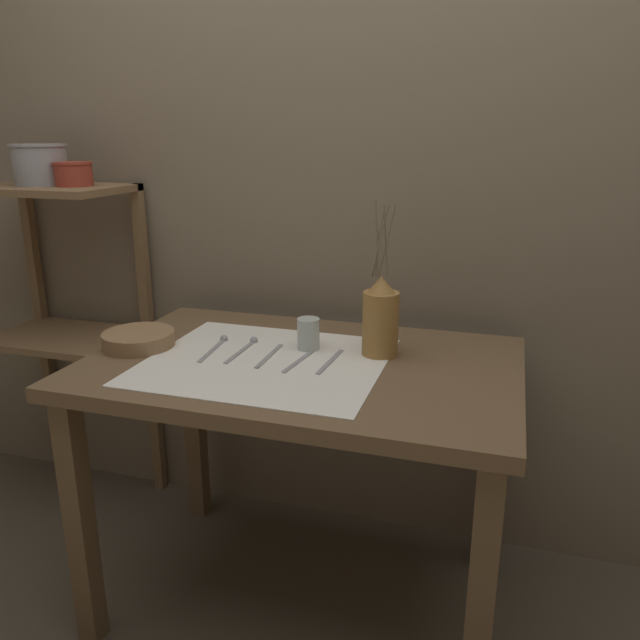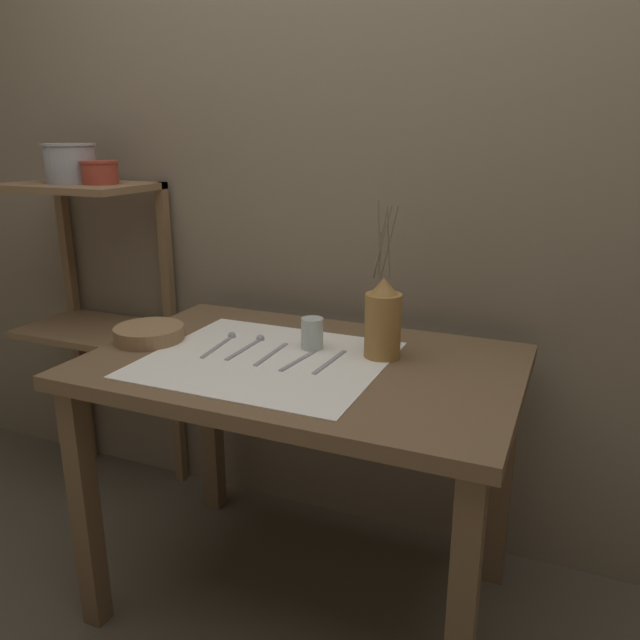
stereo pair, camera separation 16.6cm
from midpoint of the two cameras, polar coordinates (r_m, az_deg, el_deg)
ground_plane at (r=2.12m, az=-3.94°, el=-24.08°), size 12.00×12.00×0.00m
stone_wall_back at (r=2.08m, az=0.35°, el=11.59°), size 7.00×0.06×2.40m
wooden_table at (r=1.76m, az=-4.38°, el=-7.12°), size 1.17×0.77×0.79m
wooden_shelf_unit at (r=2.47m, az=-23.82°, el=2.72°), size 0.52×0.35×1.22m
linen_cloth at (r=1.71m, az=-7.78°, el=-3.80°), size 0.64×0.57×0.00m
pitcher_with_flowers at (r=1.72m, az=2.81°, el=0.08°), size 0.10×0.10×0.43m
wooden_bowl at (r=1.91m, az=-18.67°, el=-1.73°), size 0.21×0.21×0.04m
glass_tumbler_near at (r=1.78m, az=-3.74°, el=-1.31°), size 0.06×0.06×0.09m
spoon_inner at (r=1.86m, az=-11.73°, el=-2.14°), size 0.04×0.21×0.02m
spoon_outer at (r=1.83m, az=-9.15°, el=-2.32°), size 0.02×0.21×0.02m
fork_outer at (r=1.74m, az=-7.39°, el=-3.32°), size 0.02×0.19×0.00m
knife_center at (r=1.70m, az=-4.68°, el=-3.74°), size 0.04×0.19×0.00m
fork_inner at (r=1.69m, az=-1.90°, el=-3.89°), size 0.02×0.19×0.00m
metal_pot_large at (r=2.40m, az=-26.12°, el=12.72°), size 0.19×0.19×0.14m
metal_pot_small at (r=2.31m, az=-23.62°, el=12.21°), size 0.13×0.13×0.08m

